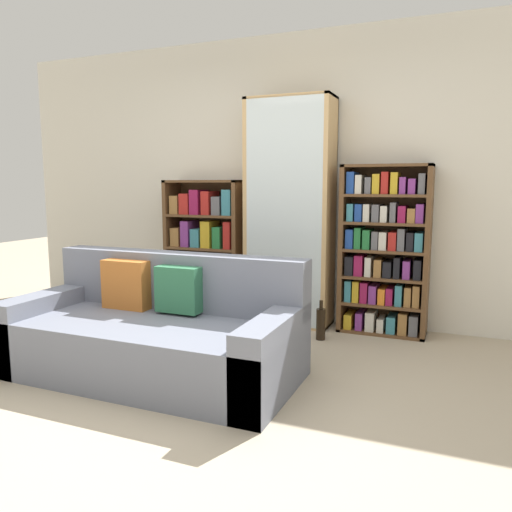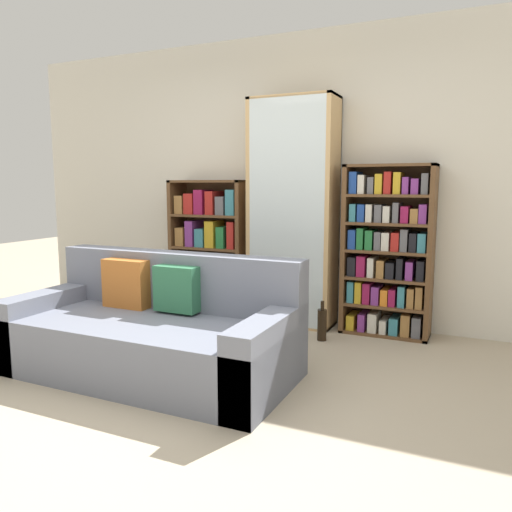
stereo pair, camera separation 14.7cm
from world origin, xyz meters
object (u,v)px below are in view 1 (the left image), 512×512
object	(u,v)px
bookshelf_right	(384,252)
couch	(156,334)
bookshelf_left	(206,249)
wine_bottle	(321,324)
display_cabinet	(290,214)

from	to	relation	value
bookshelf_right	couch	bearing A→B (deg)	-129.40
bookshelf_left	wine_bottle	world-z (taller)	bookshelf_left
bookshelf_right	wine_bottle	world-z (taller)	bookshelf_right
display_cabinet	wine_bottle	bearing A→B (deg)	-44.05
couch	bookshelf_right	xyz separation A→B (m)	(1.31, 1.59, 0.45)
display_cabinet	wine_bottle	size ratio (longest dim) A/B	6.12
couch	bookshelf_left	xyz separation A→B (m)	(-0.45, 1.59, 0.38)
display_cabinet	bookshelf_right	bearing A→B (deg)	0.95
bookshelf_left	wine_bottle	distance (m)	1.47
couch	display_cabinet	xyz separation A→B (m)	(0.44, 1.58, 0.76)
display_cabinet	bookshelf_right	world-z (taller)	display_cabinet
display_cabinet	wine_bottle	distance (m)	1.07
wine_bottle	couch	bearing A→B (deg)	-126.41
bookshelf_left	wine_bottle	xyz separation A→B (m)	(1.31, -0.42, -0.52)
bookshelf_left	bookshelf_right	xyz separation A→B (m)	(1.76, -0.00, 0.07)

